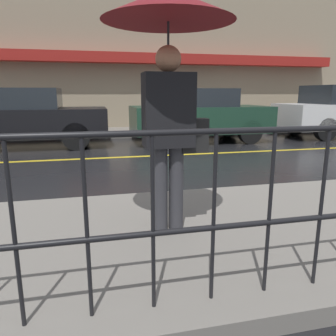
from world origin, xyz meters
TOP-DOWN VIEW (x-y plane):
  - ground_plane at (0.00, 0.00)m, footprint 80.00×80.00m
  - sidewalk_near at (0.00, -4.43)m, footprint 28.00×2.54m
  - sidewalk_far at (0.00, 4.22)m, footprint 28.00×2.11m
  - lane_marking at (0.00, 0.00)m, footprint 25.20×0.12m
  - building_storefront at (0.00, 5.40)m, footprint 28.00×0.85m
  - railing_foreground at (0.00, -5.45)m, footprint 12.00×0.04m
  - pedestrian at (-0.38, -4.38)m, footprint 1.09×1.09m
  - car_black at (-2.77, 1.97)m, footprint 4.18×1.71m
  - car_dark_green at (2.01, 1.97)m, footprint 3.92×1.80m

SIDE VIEW (x-z plane):
  - ground_plane at x=0.00m, z-range 0.00..0.00m
  - lane_marking at x=0.00m, z-range 0.00..0.01m
  - sidewalk_near at x=0.00m, z-range 0.00..0.14m
  - sidewalk_far at x=0.00m, z-range 0.00..0.14m
  - car_dark_green at x=2.01m, z-range 0.02..1.53m
  - car_black at x=-2.77m, z-range 0.02..1.53m
  - railing_foreground at x=0.00m, z-range 0.27..1.33m
  - pedestrian at x=-0.38m, z-range 0.77..2.83m
  - building_storefront at x=0.00m, z-range -0.04..6.76m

